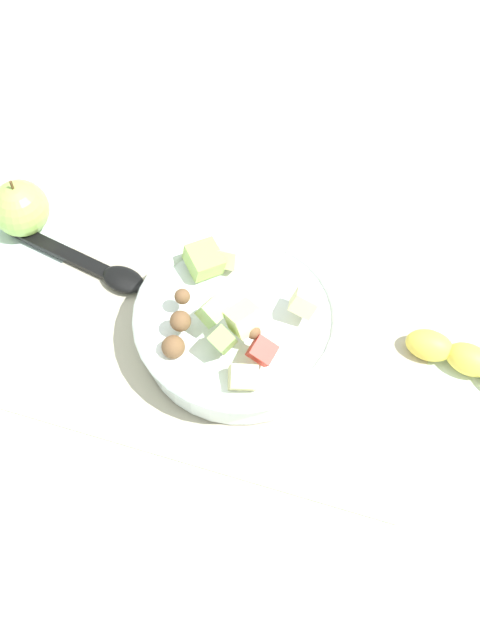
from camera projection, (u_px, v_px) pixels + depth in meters
The scene contains 6 objects.
ground_plane at pixel (225, 346), 0.88m from camera, with size 2.40×2.40×0.00m, color silver.
placemat at pixel (224, 345), 0.88m from camera, with size 0.46×0.30×0.01m, color #BCB299.
salad_bowl at pixel (239, 323), 0.85m from camera, with size 0.24×0.24×0.11m.
serving_spoon at pixel (98, 268), 0.93m from camera, with size 0.20×0.07×0.01m.
whole_apple at pixel (20, 208), 0.95m from camera, with size 0.07×0.07×0.08m.
banana_whole at pixel (468, 361), 0.85m from camera, with size 0.15×0.07×0.04m.
Camera 1 is at (0.15, -0.43, 0.76)m, focal length 42.20 mm.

